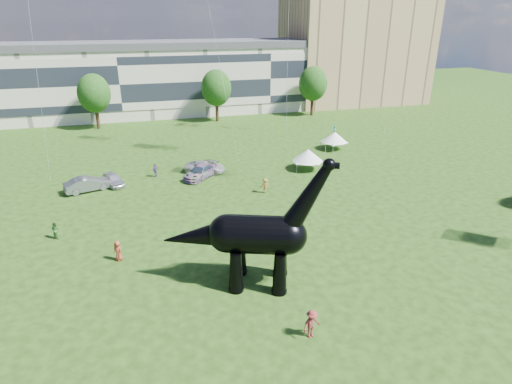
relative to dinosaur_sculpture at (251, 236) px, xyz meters
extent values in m
plane|color=#16330C|center=(-1.01, -3.61, -3.67)|extent=(220.00, 220.00, 0.00)
cube|color=beige|center=(-9.01, 58.39, 2.33)|extent=(78.00, 11.00, 12.00)
cube|color=tan|center=(38.99, 61.39, 7.33)|extent=(28.00, 18.00, 22.00)
cylinder|color=#382314|center=(-13.01, 49.39, -2.07)|extent=(0.56, 0.56, 3.20)
ellipsoid|color=#14380F|center=(-13.01, 49.39, 2.65)|extent=(5.20, 5.20, 6.24)
cylinder|color=#382314|center=(6.99, 49.39, -2.07)|extent=(0.56, 0.56, 3.20)
ellipsoid|color=#14380F|center=(6.99, 49.39, 2.65)|extent=(5.20, 5.20, 6.24)
cylinder|color=#382314|center=(24.99, 49.39, -2.07)|extent=(0.56, 0.56, 3.20)
ellipsoid|color=#14380F|center=(24.99, 49.39, 2.65)|extent=(5.20, 5.20, 6.24)
cone|color=black|center=(-1.27, -0.69, -2.20)|extent=(1.31, 1.31, 2.95)
sphere|color=black|center=(-1.27, -0.69, -3.49)|extent=(1.08, 1.08, 1.08)
cone|color=black|center=(-0.52, 1.34, -2.20)|extent=(1.31, 1.31, 2.95)
sphere|color=black|center=(-0.52, 1.34, -3.49)|extent=(1.08, 1.08, 1.08)
cone|color=black|center=(1.50, -1.71, -2.20)|extent=(1.31, 1.31, 2.95)
sphere|color=black|center=(1.50, -1.71, -3.49)|extent=(1.08, 1.08, 1.08)
cone|color=black|center=(2.25, 0.32, -2.20)|extent=(1.31, 1.31, 2.95)
sphere|color=black|center=(2.25, 0.32, -3.49)|extent=(1.08, 1.08, 1.08)
cylinder|color=black|center=(0.40, -0.15, 0.17)|extent=(4.80, 3.92, 2.66)
sphere|color=black|center=(-1.54, 0.57, 0.17)|extent=(2.66, 2.66, 2.66)
sphere|color=black|center=(2.34, -0.86, 0.17)|extent=(2.56, 2.56, 2.56)
cone|color=black|center=(3.47, -1.28, 3.02)|extent=(3.99, 2.67, 5.21)
sphere|color=black|center=(4.59, -1.69, 5.27)|extent=(0.83, 0.83, 0.83)
cylinder|color=black|center=(4.87, -1.80, 5.23)|extent=(0.80, 0.64, 0.43)
cone|color=black|center=(-3.44, 1.27, -0.16)|extent=(5.60, 3.74, 2.89)
imported|color=silver|center=(-9.96, 22.22, -3.01)|extent=(2.83, 4.20, 1.33)
imported|color=slate|center=(-12.50, 21.09, -2.88)|extent=(5.07, 3.00, 1.58)
imported|color=silver|center=(0.58, 23.55, -3.01)|extent=(5.26, 3.94, 1.33)
imported|color=#595960|center=(-0.25, 21.82, -2.93)|extent=(5.00, 5.13, 1.48)
cube|color=white|center=(12.78, 21.21, -2.61)|extent=(3.66, 3.66, 0.12)
cone|color=white|center=(12.78, 21.21, -1.84)|extent=(4.64, 4.64, 1.45)
cylinder|color=#999999|center=(11.07, 20.36, -3.14)|extent=(0.06, 0.06, 1.06)
cylinder|color=#999999|center=(13.63, 19.50, -3.14)|extent=(0.06, 0.06, 1.06)
cylinder|color=#999999|center=(11.93, 22.92, -3.14)|extent=(0.06, 0.06, 1.06)
cylinder|color=#999999|center=(14.49, 22.06, -3.14)|extent=(0.06, 0.06, 1.06)
cube|color=white|center=(19.57, 28.15, -2.65)|extent=(3.46, 3.46, 0.11)
cone|color=white|center=(19.57, 28.15, -1.90)|extent=(4.39, 4.39, 1.40)
cylinder|color=#999999|center=(18.69, 26.54, -3.16)|extent=(0.06, 0.06, 1.02)
cylinder|color=#999999|center=(21.19, 27.27, -3.16)|extent=(0.06, 0.06, 1.02)
cylinder|color=#999999|center=(17.95, 29.04, -3.16)|extent=(0.06, 0.06, 1.02)
cylinder|color=#999999|center=(20.45, 29.77, -3.16)|extent=(0.06, 0.06, 1.02)
imported|color=maroon|center=(1.93, -6.33, -2.75)|extent=(1.35, 1.03, 1.85)
imported|color=#9A622A|center=(5.64, 15.48, -2.85)|extent=(1.16, 0.80, 1.64)
imported|color=#386D2B|center=(-14.26, 10.70, -2.89)|extent=(0.95, 0.95, 1.55)
imported|color=teal|center=(22.33, 33.74, -2.73)|extent=(0.69, 0.81, 1.87)
imported|color=#282B96|center=(1.06, 4.48, -2.87)|extent=(0.68, 0.58, 1.60)
imported|color=#4F3270|center=(-5.26, 23.58, -2.88)|extent=(0.91, 0.95, 1.59)
imported|color=#A54029|center=(-9.11, 5.59, -2.85)|extent=(0.93, 0.95, 1.65)
imported|color=black|center=(13.33, 17.35, -2.83)|extent=(1.22, 1.60, 1.68)
camera|label=1|loc=(-6.58, -24.72, 13.94)|focal=30.00mm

